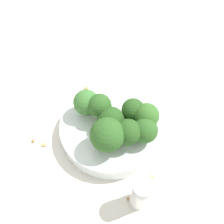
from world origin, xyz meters
name	(u,v)px	position (x,y,z in m)	size (l,w,h in m)	color
ground_plane	(112,132)	(0.00, 0.00, 0.00)	(3.00, 3.00, 0.00)	silver
bowl	(112,127)	(0.00, 0.00, 0.02)	(0.20, 0.20, 0.03)	silver
broccoli_floret_0	(111,120)	(0.00, -0.01, 0.06)	(0.05, 0.05, 0.05)	#84AD66
broccoli_floret_1	(107,135)	(0.00, -0.05, 0.07)	(0.06, 0.06, 0.07)	#7A9E5B
broccoli_floret_2	(128,132)	(0.03, -0.04, 0.07)	(0.04, 0.04, 0.06)	#84AD66
broccoli_floret_3	(133,110)	(0.04, 0.01, 0.06)	(0.04, 0.04, 0.06)	#84AD66
broccoli_floret_4	(145,131)	(0.06, -0.03, 0.06)	(0.04, 0.04, 0.05)	#7A9E5B
broccoli_floret_5	(100,106)	(-0.02, 0.01, 0.07)	(0.04, 0.04, 0.06)	#7A9E5B
broccoli_floret_6	(86,103)	(-0.05, 0.02, 0.07)	(0.05, 0.05, 0.06)	#84AD66
broccoli_floret_7	(146,117)	(0.06, 0.00, 0.07)	(0.05, 0.05, 0.06)	#7A9E5B
pepper_shaker	(140,193)	(0.06, -0.13, 0.04)	(0.03, 0.03, 0.08)	silver
almond_crumb_0	(86,87)	(-0.08, 0.11, 0.00)	(0.01, 0.01, 0.01)	tan
almond_crumb_1	(44,144)	(-0.13, -0.05, 0.00)	(0.01, 0.01, 0.01)	tan
almond_crumb_2	(33,141)	(-0.15, -0.05, 0.00)	(0.01, 0.00, 0.01)	olive
almond_crumb_3	(128,199)	(0.05, -0.13, 0.00)	(0.01, 0.00, 0.01)	#AD7F4C
almond_crumb_4	(151,177)	(0.08, -0.09, 0.00)	(0.01, 0.01, 0.01)	tan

